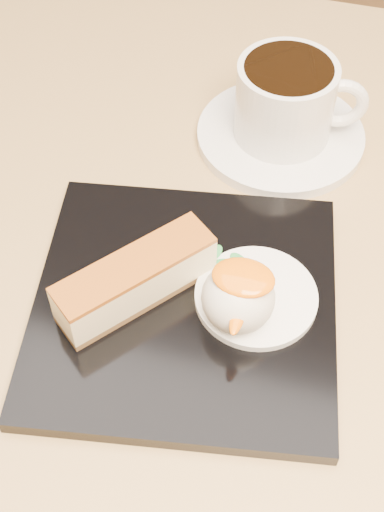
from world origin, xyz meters
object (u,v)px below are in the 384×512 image
(cheesecake, at_px, (136,280))
(saucer, at_px, (280,136))
(table, at_px, (199,371))
(dessert_plate, at_px, (185,305))
(ice_cream_scoop, at_px, (238,298))
(coffee_cup, at_px, (288,100))

(cheesecake, xyz_separation_m, saucer, (0.07, 0.21, -0.03))
(saucer, bearing_deg, table, -100.31)
(dessert_plate, relative_size, cheesecake, 1.93)
(cheesecake, height_order, saucer, cheesecake)
(ice_cream_scoop, bearing_deg, table, 132.39)
(table, relative_size, saucer, 5.33)
(table, height_order, saucer, saucer)
(dessert_plate, relative_size, ice_cream_scoop, 4.26)
(ice_cream_scoop, distance_m, coffee_cup, 0.21)
(dessert_plate, bearing_deg, table, 85.40)
(table, distance_m, ice_cream_scoop, 0.20)
(dessert_plate, height_order, ice_cream_scoop, ice_cream_scoop)
(table, xyz_separation_m, cheesecake, (-0.04, -0.04, 0.19))
(table, xyz_separation_m, ice_cream_scoop, (0.04, -0.04, 0.19))
(dessert_plate, xyz_separation_m, coffee_cup, (0.04, 0.20, 0.04))
(cheesecake, relative_size, coffee_cup, 1.00)
(dessert_plate, bearing_deg, ice_cream_scoop, -7.13)
(cheesecake, bearing_deg, dessert_plate, -42.65)
(table, bearing_deg, cheesecake, -132.96)
(table, relative_size, dessert_plate, 3.64)
(ice_cream_scoop, bearing_deg, cheesecake, 180.00)
(table, xyz_separation_m, saucer, (0.03, 0.16, 0.16))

